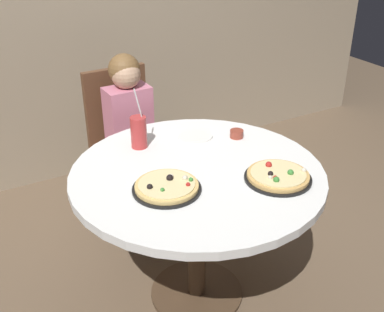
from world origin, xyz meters
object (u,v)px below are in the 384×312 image
object	(u,v)px
dining_table	(197,189)
pizza_veggie	(278,176)
diner_child	(136,155)
chair_wooden	(123,137)
sauce_bowl	(237,134)
pizza_cheese	(167,187)
soda_cup	(139,132)
plate_small	(195,136)

from	to	relation	value
dining_table	pizza_veggie	bearing A→B (deg)	-42.50
dining_table	diner_child	distance (m)	0.76
chair_wooden	sauce_bowl	xyz separation A→B (m)	(0.35, -0.73, 0.24)
diner_child	pizza_veggie	world-z (taller)	diner_child
chair_wooden	pizza_cheese	distance (m)	1.06
soda_cup	sauce_bowl	world-z (taller)	soda_cup
dining_table	chair_wooden	bearing A→B (deg)	90.15
dining_table	plate_small	world-z (taller)	plate_small
plate_small	pizza_cheese	bearing A→B (deg)	-132.67
pizza_veggie	pizza_cheese	distance (m)	0.49
diner_child	pizza_veggie	distance (m)	1.06
diner_child	sauce_bowl	xyz separation A→B (m)	(0.35, -0.54, 0.29)
dining_table	soda_cup	size ratio (longest dim) A/B	3.79
soda_cup	plate_small	xyz separation A→B (m)	(0.30, -0.04, -0.08)
plate_small	chair_wooden	bearing A→B (deg)	104.92
sauce_bowl	pizza_veggie	bearing A→B (deg)	-100.40
pizza_cheese	plate_small	bearing A→B (deg)	47.33
chair_wooden	pizza_veggie	bearing A→B (deg)	-77.02
chair_wooden	soda_cup	world-z (taller)	soda_cup
diner_child	soda_cup	bearing A→B (deg)	-108.95
chair_wooden	pizza_veggie	xyz separation A→B (m)	(0.27, -1.17, 0.24)
dining_table	pizza_veggie	world-z (taller)	pizza_veggie
pizza_cheese	sauce_bowl	size ratio (longest dim) A/B	4.21
dining_table	chair_wooden	distance (m)	0.93
diner_child	sauce_bowl	world-z (taller)	diner_child
chair_wooden	diner_child	distance (m)	0.19
pizza_cheese	plate_small	size ratio (longest dim) A/B	1.64
chair_wooden	pizza_veggie	world-z (taller)	chair_wooden
soda_cup	plate_small	world-z (taller)	soda_cup
dining_table	chair_wooden	xyz separation A→B (m)	(-0.00, 0.93, -0.12)
plate_small	sauce_bowl	bearing A→B (deg)	-29.85
sauce_bowl	soda_cup	bearing A→B (deg)	163.13
chair_wooden	diner_child	bearing A→B (deg)	-88.60
diner_child	sauce_bowl	distance (m)	0.71
pizza_veggie	plate_small	size ratio (longest dim) A/B	1.65
soda_cup	sauce_bowl	size ratio (longest dim) A/B	4.38
dining_table	pizza_cheese	xyz separation A→B (m)	(-0.20, -0.08, 0.12)
pizza_veggie	pizza_cheese	world-z (taller)	same
sauce_bowl	plate_small	size ratio (longest dim) A/B	0.39
pizza_cheese	sauce_bowl	distance (m)	0.62
pizza_cheese	soda_cup	distance (m)	0.44
soda_cup	pizza_cheese	bearing A→B (deg)	-98.34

